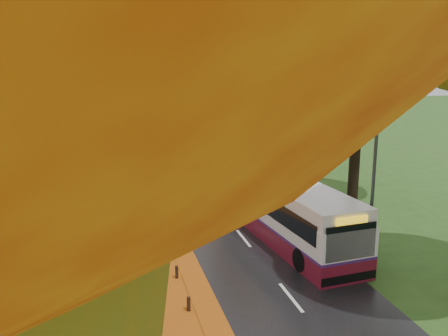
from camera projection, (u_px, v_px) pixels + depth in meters
name	position (u px, v px, depth m)	size (l,w,h in m)	color
road	(192.00, 175.00, 35.75)	(6.50, 90.00, 0.04)	black
centre_line	(192.00, 175.00, 35.75)	(0.12, 90.00, 0.01)	silver
leaf_verge	(61.00, 183.00, 33.61)	(12.00, 90.00, 0.02)	#85390C
leaf_drift	(150.00, 177.00, 35.02)	(0.90, 90.00, 0.01)	#AF5812
trees_left	(81.00, 38.00, 33.84)	(9.20, 74.00, 13.88)	black
trees_right	(281.00, 37.00, 37.10)	(9.30, 74.20, 13.96)	black
bollard_row	(196.00, 324.00, 15.64)	(0.11, 23.51, 0.52)	black
streetlamp_near	(370.00, 153.00, 19.58)	(2.45, 0.18, 8.00)	#333538
streetlamp_mid	(228.00, 102.00, 40.36)	(2.45, 0.18, 8.00)	#333538
streetlamp_far	(183.00, 85.00, 61.14)	(2.45, 0.18, 8.00)	#333538
bus	(285.00, 207.00, 23.27)	(3.57, 10.93, 2.82)	#5D0E1E
car_white	(151.00, 152.00, 40.56)	(1.51, 3.76, 1.28)	#BBBBBF
car_silver	(142.00, 133.00, 50.04)	(1.45, 4.16, 1.37)	#A9ACB1
car_dark	(137.00, 127.00, 54.28)	(1.95, 4.80, 1.39)	black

